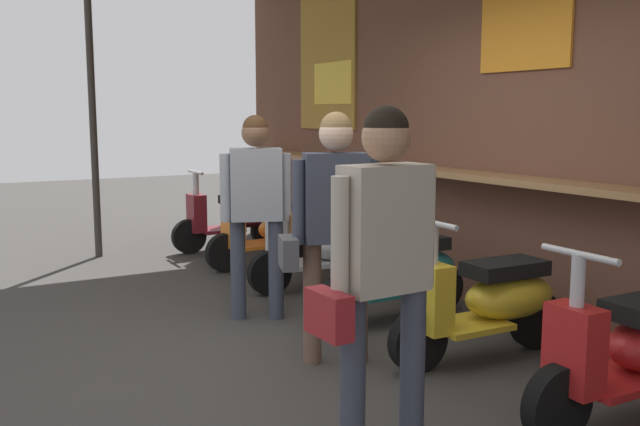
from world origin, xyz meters
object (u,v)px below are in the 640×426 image
scooter_silver (327,247)px  shopper_browsing (258,197)px  scooter_yellow (490,301)px  shopper_with_handbag (333,213)px  scooter_orange (275,230)px  scooter_teal (400,271)px  scooter_maroon (235,217)px  shopper_passing (382,250)px  scooter_red (637,349)px

scooter_silver → shopper_browsing: size_ratio=0.87×
scooter_yellow → shopper_browsing: (-1.59, -0.96, 0.59)m
shopper_browsing → shopper_with_handbag: bearing=-158.7°
shopper_with_handbag → scooter_orange: bearing=-179.6°
scooter_yellow → scooter_teal: bearing=-87.9°
scooter_yellow → scooter_orange: bearing=-87.9°
scooter_maroon → shopper_with_handbag: size_ratio=0.85×
scooter_teal → scooter_yellow: 1.01m
scooter_yellow → scooter_silver: bearing=-87.9°
scooter_maroon → scooter_teal: bearing=90.5°
scooter_teal → scooter_yellow: bearing=89.4°
scooter_maroon → shopper_passing: shopper_passing is taller
scooter_silver → shopper_browsing: 1.27m
shopper_browsing → scooter_orange: bearing=-8.2°
scooter_maroon → scooter_red: (5.49, -0.00, 0.00)m
scooter_silver → shopper_with_handbag: bearing=64.2°
shopper_with_handbag → shopper_browsing: size_ratio=1.01×
scooter_red → shopper_passing: shopper_passing is taller
scooter_maroon → shopper_passing: 5.42m
shopper_with_handbag → shopper_passing: shopper_passing is taller
scooter_maroon → scooter_teal: (3.37, -0.00, 0.00)m
scooter_teal → shopper_passing: shopper_passing is taller
scooter_teal → shopper_browsing: 1.27m
scooter_yellow → scooter_red: size_ratio=1.00×
scooter_orange → scooter_yellow: 3.29m
scooter_yellow → scooter_red: same height
scooter_red → shopper_with_handbag: shopper_with_handbag is taller
scooter_silver → scooter_yellow: (2.17, 0.00, 0.00)m
scooter_maroon → scooter_orange: same height
scooter_silver → scooter_red: 3.28m
scooter_teal → shopper_browsing: shopper_browsing is taller
scooter_red → scooter_yellow: bearing=-89.0°
scooter_maroon → scooter_red: size_ratio=1.00×
shopper_passing → shopper_with_handbag: bearing=156.6°
scooter_orange → scooter_yellow: size_ratio=1.00×
scooter_silver → scooter_yellow: same height
scooter_orange → shopper_passing: bearing=69.2°
scooter_teal → shopper_passing: (1.82, -1.44, 0.62)m
scooter_maroon → shopper_browsing: shopper_browsing is taller
scooter_maroon → scooter_red: same height
scooter_yellow → shopper_passing: size_ratio=0.84×
scooter_maroon → scooter_orange: bearing=90.5°
scooter_orange → shopper_browsing: bearing=59.1°
scooter_red → scooter_orange: bearing=-89.0°
scooter_orange → scooter_silver: same height
scooter_silver → scooter_teal: 1.16m
scooter_silver → shopper_passing: shopper_passing is taller
scooter_orange → shopper_with_handbag: size_ratio=0.85×
scooter_orange → scooter_red: same height
scooter_maroon → scooter_teal: size_ratio=1.00×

